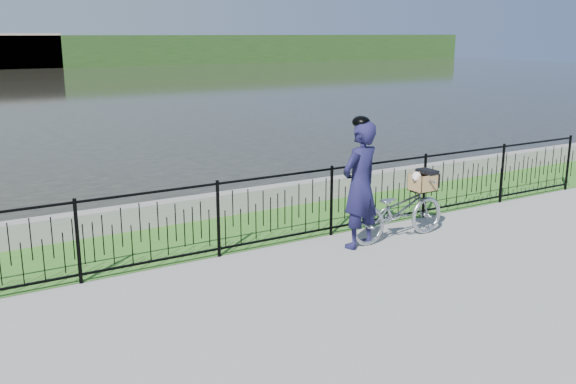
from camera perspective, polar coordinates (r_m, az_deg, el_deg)
ground at (r=8.71m, az=4.47°, el=-7.61°), size 120.00×120.00×0.00m
grass_strip at (r=10.80m, az=-3.59°, el=-3.26°), size 60.00×2.00×0.01m
quay_wall at (r=11.61m, az=-5.91°, el=-1.08°), size 60.00×0.30×0.40m
fence at (r=9.80m, az=-0.92°, el=-1.56°), size 14.00×0.06×1.15m
far_building_right at (r=65.96m, az=-22.32°, el=11.54°), size 6.00×3.00×3.20m
bicycle_rig at (r=10.28m, az=9.81°, el=-1.53°), size 1.80×0.63×1.09m
cyclist at (r=9.70m, az=6.43°, el=0.72°), size 0.80×0.62×2.01m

